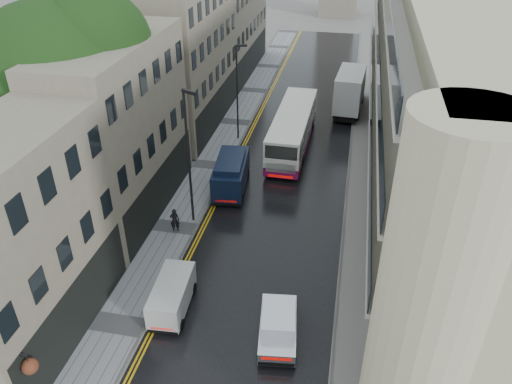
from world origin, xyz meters
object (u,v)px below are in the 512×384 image
at_px(tree_far, 151,60).
at_px(lamp_post_near, 189,160).
at_px(white_van, 150,313).
at_px(lamp_post_far, 237,94).
at_px(tree_near, 63,113).
at_px(cream_bus, 271,146).
at_px(silver_hatchback, 260,347).
at_px(navy_van, 213,185).
at_px(pedestrian, 175,220).
at_px(white_lorry, 336,96).

bearing_deg(tree_far, lamp_post_near, -60.58).
distance_m(white_van, lamp_post_far, 21.55).
height_order(tree_near, lamp_post_near, tree_near).
bearing_deg(tree_near, tree_far, 88.68).
distance_m(tree_near, white_van, 13.47).
relative_size(tree_near, cream_bus, 1.22).
relative_size(cream_bus, silver_hatchback, 2.93).
distance_m(tree_near, silver_hatchback, 17.92).
bearing_deg(navy_van, pedestrian, -115.69).
distance_m(white_lorry, silver_hatchback, 28.57).
relative_size(navy_van, pedestrian, 3.22).
xyz_separation_m(pedestrian, lamp_post_near, (0.73, 1.35, 3.57)).
distance_m(tree_near, lamp_post_near, 7.92).
height_order(tree_near, pedestrian, tree_near).
height_order(tree_near, white_van, tree_near).
height_order(navy_van, pedestrian, navy_van).
bearing_deg(tree_near, pedestrian, -9.72).
bearing_deg(navy_van, cream_bus, 58.74).
relative_size(tree_near, pedestrian, 8.71).
height_order(white_lorry, navy_van, white_lorry).
distance_m(tree_near, lamp_post_far, 14.93).
relative_size(cream_bus, navy_van, 2.21).
distance_m(cream_bus, lamp_post_near, 9.67).
distance_m(white_lorry, navy_van, 17.66).
relative_size(pedestrian, lamp_post_near, 0.18).
bearing_deg(navy_van, tree_near, -167.61).
height_order(tree_near, cream_bus, tree_near).
bearing_deg(white_van, cream_bus, 76.97).
distance_m(white_lorry, pedestrian, 21.77).
height_order(navy_van, lamp_post_near, lamp_post_near).
height_order(tree_near, navy_van, tree_near).
relative_size(cream_bus, white_lorry, 1.47).
xyz_separation_m(cream_bus, white_van, (-2.87, -17.48, -0.71)).
height_order(pedestrian, lamp_post_near, lamp_post_near).
bearing_deg(tree_far, lamp_post_far, -3.79).
relative_size(white_van, navy_van, 0.73).
bearing_deg(navy_van, tree_far, 121.71).
bearing_deg(tree_near, lamp_post_near, 1.40).
relative_size(cream_bus, white_van, 3.05).
distance_m(tree_far, white_van, 23.79).
bearing_deg(pedestrian, tree_far, -81.20).
bearing_deg(lamp_post_far, silver_hatchback, -89.06).
relative_size(tree_near, white_van, 3.73).
distance_m(cream_bus, pedestrian, 10.76).
bearing_deg(white_van, lamp_post_far, 87.88).
bearing_deg(navy_van, lamp_post_far, 87.73).
distance_m(cream_bus, lamp_post_far, 5.73).
bearing_deg(white_lorry, tree_near, -124.93).
distance_m(navy_van, pedestrian, 4.12).
bearing_deg(silver_hatchback, tree_near, 137.90).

